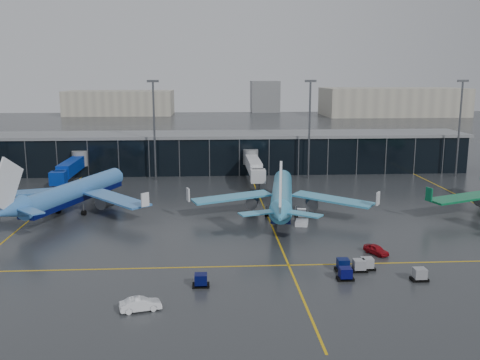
{
  "coord_description": "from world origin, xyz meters",
  "views": [
    {
      "loc": [
        -1.36,
        -87.23,
        26.95
      ],
      "look_at": [
        5.0,
        18.0,
        6.0
      ],
      "focal_mm": 40.0,
      "sensor_mm": 36.0,
      "label": 1
    }
  ],
  "objects": [
    {
      "name": "distant_hangars",
      "position": [
        49.94,
        270.08,
        8.79
      ],
      "size": [
        260.0,
        71.0,
        22.0
      ],
      "color": "#B2AD99",
      "rests_on": "ground"
    },
    {
      "name": "service_van_red",
      "position": [
        24.02,
        -11.01,
        0.73
      ],
      "size": [
        3.51,
        4.58,
        1.46
      ],
      "primitive_type": "imported",
      "rotation": [
        0.0,
        0.0,
        0.48
      ],
      "color": "maroon",
      "rests_on": "ground"
    },
    {
      "name": "mobile_airstair",
      "position": [
        15.51,
        5.67,
        0.77
      ],
      "size": [
        2.9,
        3.63,
        3.45
      ],
      "rotation": [
        0.0,
        0.0,
        -0.24
      ],
      "color": "white",
      "rests_on": "ground"
    },
    {
      "name": "taxi_lines",
      "position": [
        10.0,
        10.61,
        0.01
      ],
      "size": [
        220.0,
        120.0,
        0.02
      ],
      "color": "gold",
      "rests_on": "ground"
    },
    {
      "name": "baggage_carts",
      "position": [
        16.35,
        -19.62,
        0.76
      ],
      "size": [
        31.16,
        6.27,
        1.7
      ],
      "color": "black",
      "rests_on": "ground"
    },
    {
      "name": "airliner_arkefly",
      "position": [
        -27.65,
        17.84,
        6.54
      ],
      "size": [
        49.62,
        52.74,
        13.08
      ],
      "primitive_type": null,
      "rotation": [
        0.0,
        0.0,
        -0.35
      ],
      "color": "#3B77C1",
      "rests_on": "ground"
    },
    {
      "name": "jet_bridges",
      "position": [
        -35.0,
        42.99,
        4.55
      ],
      "size": [
        94.0,
        27.5,
        7.2
      ],
      "color": "#595B60",
      "rests_on": "ground"
    },
    {
      "name": "terminal_pier",
      "position": [
        0.0,
        62.0,
        5.42
      ],
      "size": [
        142.0,
        17.0,
        10.7
      ],
      "color": "black",
      "rests_on": "ground"
    },
    {
      "name": "flood_masts",
      "position": [
        5.0,
        50.0,
        13.81
      ],
      "size": [
        203.0,
        0.5,
        25.5
      ],
      "color": "#595B60",
      "rests_on": "ground"
    },
    {
      "name": "service_van_white",
      "position": [
        -9.38,
        -28.82,
        0.79
      ],
      "size": [
        5.06,
        2.82,
        1.58
      ],
      "primitive_type": "imported",
      "rotation": [
        0.0,
        0.0,
        1.82
      ],
      "color": "white",
      "rests_on": "ground"
    },
    {
      "name": "airliner_klm_near",
      "position": [
        12.89,
        13.34,
        6.4
      ],
      "size": [
        42.43,
        46.68,
        12.79
      ],
      "primitive_type": null,
      "rotation": [
        0.0,
        0.0,
        -0.15
      ],
      "color": "#3B99C4",
      "rests_on": "ground"
    },
    {
      "name": "ground",
      "position": [
        0.0,
        0.0,
        0.0
      ],
      "size": [
        600.0,
        600.0,
        0.0
      ],
      "primitive_type": "plane",
      "color": "#282B2D",
      "rests_on": "ground"
    }
  ]
}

